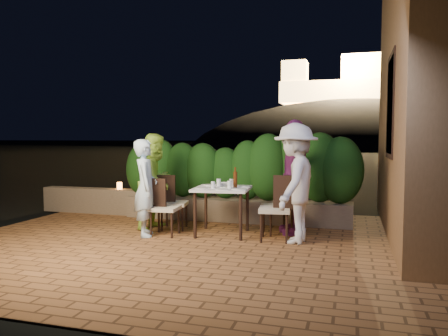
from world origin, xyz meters
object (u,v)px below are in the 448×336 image
at_px(chair_left_back, 174,202).
at_px(chair_right_back, 278,205).
at_px(diner_purple, 294,177).
at_px(bowl, 223,184).
at_px(chair_right_front, 275,208).
at_px(diner_green, 156,181).
at_px(diner_white, 295,183).
at_px(parapet_lamp, 120,186).
at_px(diner_blue, 146,188).
at_px(dining_table, 222,211).
at_px(chair_left_front, 165,207).
at_px(beer_bottle, 235,177).

relative_size(chair_left_back, chair_right_back, 0.99).
relative_size(chair_left_back, diner_purple, 0.50).
bearing_deg(diner_purple, bowl, -105.46).
distance_m(chair_right_front, diner_green, 2.11).
height_order(diner_white, parapet_lamp, diner_white).
height_order(chair_right_back, diner_blue, diner_blue).
bearing_deg(chair_right_front, dining_table, -18.78).
xyz_separation_m(chair_right_front, diner_purple, (0.22, 0.56, 0.42)).
relative_size(bowl, diner_purple, 0.10).
bearing_deg(chair_right_front, diner_white, 167.38).
height_order(diner_white, diner_purple, diner_purple).
relative_size(chair_left_front, diner_purple, 0.49).
relative_size(dining_table, diner_green, 0.53).
relative_size(chair_left_front, diner_blue, 0.59).
bearing_deg(diner_white, parapet_lamp, -103.07).
bearing_deg(bowl, chair_left_back, -170.02).
height_order(chair_left_back, chair_right_back, chair_right_back).
bearing_deg(chair_left_front, parapet_lamp, 134.03).
xyz_separation_m(chair_left_front, chair_left_back, (-0.05, 0.49, 0.01)).
xyz_separation_m(bowl, chair_right_front, (0.94, -0.48, -0.28)).
bearing_deg(bowl, diner_blue, -144.85).
height_order(bowl, diner_purple, diner_purple).
bearing_deg(dining_table, diner_green, 173.34).
bearing_deg(diner_purple, beer_bottle, -87.51).
distance_m(chair_left_back, chair_right_front, 1.79).
bearing_deg(dining_table, beer_bottle, 10.86).
bearing_deg(beer_bottle, diner_green, 175.87).
bearing_deg(diner_purple, chair_right_back, -90.04).
distance_m(chair_left_back, diner_green, 0.47).
distance_m(chair_right_front, chair_right_back, 0.48).
bearing_deg(chair_left_front, dining_table, 16.88).
bearing_deg(beer_bottle, diner_white, -13.74).
relative_size(chair_right_back, diner_white, 0.52).
bearing_deg(chair_right_front, diner_blue, -0.32).
height_order(chair_right_front, diner_green, diner_green).
bearing_deg(beer_bottle, bowl, 135.22).
bearing_deg(diner_blue, beer_bottle, -96.55).
relative_size(diner_blue, parapet_lamp, 10.78).
bearing_deg(dining_table, chair_right_back, 20.15).
relative_size(chair_right_back, diner_green, 0.57).
bearing_deg(diner_purple, parapet_lamp, -121.94).
bearing_deg(diner_blue, chair_left_back, -46.87).
height_order(diner_green, parapet_lamp, diner_green).
bearing_deg(diner_white, beer_bottle, -96.18).
relative_size(chair_left_front, diner_green, 0.56).
relative_size(diner_blue, diner_green, 0.94).
bearing_deg(chair_left_front, chair_left_back, 92.00).
bearing_deg(chair_right_back, chair_left_front, -8.73).
distance_m(bowl, diner_white, 1.35).
distance_m(chair_left_front, diner_white, 2.06).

